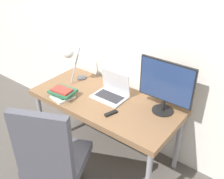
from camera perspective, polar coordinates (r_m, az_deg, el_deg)
The scene contains 10 objects.
ground_plane at distance 2.99m, azimuth -5.88°, elevation -17.57°, with size 12.00×12.00×0.00m, color #514C47.
wall_back at distance 2.77m, azimuth 3.99°, elevation 11.14°, with size 8.00×0.05×2.60m.
desk at distance 2.73m, azimuth -1.50°, elevation -3.34°, with size 1.57×0.73×0.76m.
laptop at distance 2.72m, azimuth -0.13°, elevation -0.54°, with size 0.34×0.25×0.27m.
monitor at distance 2.43m, azimuth 11.63°, elevation 1.00°, with size 0.53×0.21×0.52m.
desk_lamp at distance 2.87m, azimuth -9.09°, elevation 7.26°, with size 0.12×0.29×0.44m.
office_chair at distance 2.33m, azimuth -12.94°, elevation -13.86°, with size 0.66×0.66×1.14m.
book_stack at distance 2.76m, azimuth -10.77°, elevation -0.76°, with size 0.28×0.25×0.10m.
tv_remote at distance 2.48m, azimuth -0.21°, elevation -5.20°, with size 0.08×0.14×0.02m.
game_controller at distance 2.78m, azimuth -10.70°, elevation -1.15°, with size 0.14×0.11×0.04m.
Camera 1 is at (1.43, -1.39, 2.23)m, focal length 42.00 mm.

